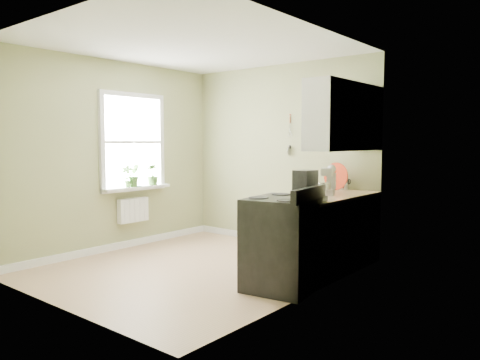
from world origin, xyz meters
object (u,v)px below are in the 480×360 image
Objects in this scene: stove at (284,242)px; stand_mixer at (327,182)px; coffee_maker at (305,187)px; kettle at (345,183)px.

stand_mixer is (-0.04, 0.99, 0.57)m from stove.
coffee_maker is at bearing 71.34° from stove.
coffee_maker is at bearing -80.09° from stand_mixer.
stove is 6.09× the size of kettle.
kettle is 0.53× the size of coffee_maker.
stand_mixer is 0.71m from kettle.
stove reaches higher than kettle.
kettle is at bearing 94.92° from stove.
stand_mixer is at bearing 99.91° from coffee_maker.
stove is 3.22× the size of coffee_maker.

